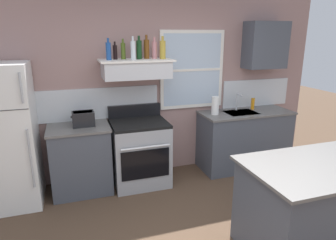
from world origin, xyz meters
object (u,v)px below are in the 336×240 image
at_px(paper_towel_roll, 215,106).
at_px(kitchen_island, 315,207).
at_px(bottle_olive_oil_square, 123,51).
at_px(bottle_clear_tall, 133,50).
at_px(bottle_champagne_gold_foil, 163,49).
at_px(bottle_balsamic_dark, 115,52).
at_px(toaster, 83,119).
at_px(bottle_rose_pink, 155,50).
at_px(bottle_amber_wine, 147,49).
at_px(dish_soap_bottle, 253,104).
at_px(bottle_dark_green_wine, 139,49).
at_px(stove_range, 140,152).
at_px(bottle_blue_liqueur, 109,51).
at_px(refrigerator, 5,137).

xyz_separation_m(paper_towel_roll, kitchen_island, (0.12, -1.92, -0.59)).
distance_m(bottle_olive_oil_square, bottle_clear_tall, 0.16).
bearing_deg(bottle_champagne_gold_foil, bottle_balsamic_dark, 170.42).
distance_m(toaster, paper_towel_roll, 1.89).
distance_m(bottle_champagne_gold_foil, kitchen_island, 2.57).
bearing_deg(bottle_rose_pink, bottle_amber_wine, 167.20).
distance_m(dish_soap_bottle, kitchen_island, 2.17).
bearing_deg(dish_soap_bottle, bottle_olive_oil_square, 179.48).
height_order(bottle_balsamic_dark, bottle_dark_green_wine, bottle_dark_green_wine).
height_order(toaster, bottle_olive_oil_square, bottle_olive_oil_square).
xyz_separation_m(bottle_rose_pink, bottle_champagne_gold_foil, (0.09, -0.07, 0.01)).
relative_size(toaster, paper_towel_roll, 1.10).
relative_size(bottle_amber_wine, dish_soap_bottle, 1.74).
bearing_deg(bottle_rose_pink, bottle_balsamic_dark, 175.85).
distance_m(bottle_dark_green_wine, bottle_amber_wine, 0.12).
distance_m(toaster, dish_soap_bottle, 2.61).
bearing_deg(stove_range, dish_soap_bottle, 4.18).
relative_size(bottle_clear_tall, paper_towel_roll, 1.10).
bearing_deg(kitchen_island, bottle_balsamic_dark, 127.19).
height_order(toaster, bottle_blue_liqueur, bottle_blue_liqueur).
bearing_deg(bottle_balsamic_dark, bottle_olive_oil_square, -0.86).
relative_size(refrigerator, bottle_blue_liqueur, 6.40).
bearing_deg(bottle_clear_tall, refrigerator, -177.71).
xyz_separation_m(bottle_blue_liqueur, paper_towel_roll, (1.52, -0.04, -0.82)).
bearing_deg(kitchen_island, bottle_champagne_gold_foil, 115.67).
xyz_separation_m(toaster, bottle_olive_oil_square, (0.58, 0.11, 0.85)).
relative_size(bottle_champagne_gold_foil, dish_soap_bottle, 1.64).
bearing_deg(bottle_clear_tall, bottle_amber_wine, 26.34).
bearing_deg(bottle_rose_pink, paper_towel_roll, -5.19).
height_order(bottle_balsamic_dark, dish_soap_bottle, bottle_balsamic_dark).
bearing_deg(kitchen_island, bottle_clear_tall, 124.70).
bearing_deg(bottle_olive_oil_square, stove_range, -45.76).
relative_size(refrigerator, bottle_dark_green_wine, 5.83).
relative_size(bottle_clear_tall, kitchen_island, 0.21).
height_order(refrigerator, dish_soap_bottle, refrigerator).
height_order(toaster, dish_soap_bottle, toaster).
height_order(bottle_olive_oil_square, bottle_dark_green_wine, bottle_dark_green_wine).
relative_size(refrigerator, bottle_rose_pink, 6.25).
relative_size(paper_towel_roll, dish_soap_bottle, 1.50).
bearing_deg(bottle_blue_liqueur, bottle_balsamic_dark, 40.96).
xyz_separation_m(bottle_dark_green_wine, bottle_champagne_gold_foil, (0.31, -0.05, -0.00)).
height_order(bottle_balsamic_dark, bottle_clear_tall, bottle_clear_tall).
height_order(bottle_dark_green_wine, bottle_rose_pink, bottle_dark_green_wine).
distance_m(bottle_dark_green_wine, dish_soap_bottle, 2.03).
xyz_separation_m(bottle_blue_liqueur, bottle_dark_green_wine, (0.40, 0.02, 0.01)).
bearing_deg(dish_soap_bottle, bottle_champagne_gold_foil, -176.82).
bearing_deg(bottle_balsamic_dark, toaster, -166.98).
height_order(toaster, kitchen_island, toaster).
bearing_deg(bottle_dark_green_wine, bottle_champagne_gold_foil, -8.35).
relative_size(bottle_olive_oil_square, paper_towel_roll, 0.97).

